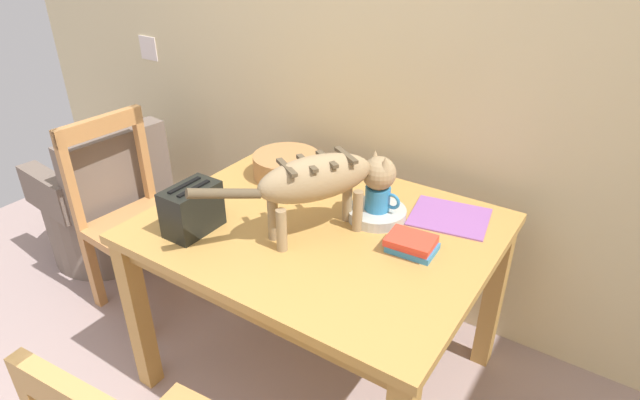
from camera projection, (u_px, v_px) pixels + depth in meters
name	position (u px, v px, depth m)	size (l,w,h in m)	color
wall_rear	(403.00, 41.00, 2.16)	(4.95, 0.11, 2.50)	beige
dining_table	(320.00, 244.00, 1.94)	(1.21, 0.98, 0.73)	#BC8943
cat	(325.00, 180.00, 1.75)	(0.42, 0.65, 0.30)	#99805A
saucer_bowl	(377.00, 213.00, 1.93)	(0.22, 0.22, 0.04)	#BBBBB3
coffee_mug	(378.00, 198.00, 1.89)	(0.14, 0.09, 0.09)	#2F81BC
magazine	(450.00, 217.00, 1.94)	(0.28, 0.24, 0.01)	#9156A3
book_stack	(412.00, 243.00, 1.74)	(0.17, 0.14, 0.06)	#3886C1
wicker_basket	(287.00, 165.00, 2.22)	(0.28, 0.28, 0.10)	#AA7645
toaster	(192.00, 209.00, 1.82)	(0.12, 0.20, 0.18)	black
wooden_chair_far	(136.00, 221.00, 2.46)	(0.45, 0.45, 0.92)	#BD834B
wicker_armchair	(107.00, 211.00, 2.89)	(0.63, 0.64, 0.78)	#706156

